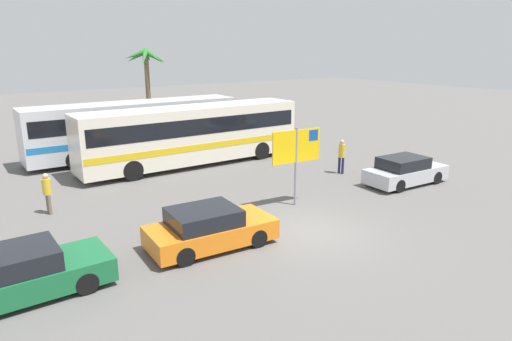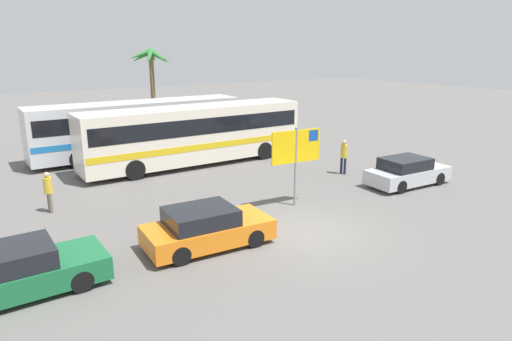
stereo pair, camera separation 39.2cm
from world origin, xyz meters
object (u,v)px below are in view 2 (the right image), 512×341
object	(u,v)px
car_orange	(206,228)
car_green	(16,272)
bus_rear_coach	(139,126)
pedestrian_near_sign	(344,154)
bus_front_coach	(195,132)
ferry_sign	(297,149)
pedestrian_crossing_lot	(48,189)
car_silver	(407,172)

from	to	relation	value
car_orange	car_green	world-z (taller)	same
bus_rear_coach	pedestrian_near_sign	distance (m)	12.03
bus_front_coach	car_green	world-z (taller)	bus_front_coach
ferry_sign	car_orange	bearing A→B (deg)	-157.49
pedestrian_crossing_lot	pedestrian_near_sign	xyz separation A→B (m)	(13.38, -2.31, 0.08)
ferry_sign	car_silver	world-z (taller)	ferry_sign
car_green	pedestrian_near_sign	distance (m)	15.67
car_green	pedestrian_crossing_lot	xyz separation A→B (m)	(1.83, 6.04, 0.32)
bus_rear_coach	car_green	xyz separation A→B (m)	(-8.15, -13.43, -1.15)
pedestrian_crossing_lot	ferry_sign	bearing A→B (deg)	142.94
bus_rear_coach	car_green	world-z (taller)	bus_rear_coach
car_silver	car_orange	distance (m)	10.91
car_silver	car_orange	world-z (taller)	same
bus_rear_coach	car_silver	bearing A→B (deg)	-57.34
pedestrian_crossing_lot	pedestrian_near_sign	distance (m)	13.58
bus_rear_coach	car_silver	world-z (taller)	bus_rear_coach
bus_front_coach	car_silver	distance (m)	11.08
bus_front_coach	car_silver	world-z (taller)	bus_front_coach
bus_front_coach	car_silver	size ratio (longest dim) A/B	2.94
car_silver	car_orange	xyz separation A→B (m)	(-10.88, -0.80, 0.00)
bus_front_coach	pedestrian_crossing_lot	xyz separation A→B (m)	(-8.05, -3.60, -0.83)
pedestrian_crossing_lot	pedestrian_near_sign	bearing A→B (deg)	161.90
car_orange	pedestrian_crossing_lot	distance (m)	7.13
bus_front_coach	car_silver	bearing A→B (deg)	-54.31
car_green	car_orange	bearing A→B (deg)	-1.82
ferry_sign	pedestrian_near_sign	world-z (taller)	ferry_sign
pedestrian_near_sign	bus_rear_coach	bearing A→B (deg)	94.90
car_silver	car_green	xyz separation A→B (m)	(-16.31, -0.69, 0.00)
bus_rear_coach	ferry_sign	bearing A→B (deg)	-79.84
bus_front_coach	bus_rear_coach	world-z (taller)	same
bus_front_coach	pedestrian_crossing_lot	distance (m)	8.86
bus_rear_coach	pedestrian_crossing_lot	distance (m)	9.76
bus_rear_coach	pedestrian_crossing_lot	bearing A→B (deg)	-130.49
bus_front_coach	pedestrian_near_sign	world-z (taller)	bus_front_coach
ferry_sign	car_silver	distance (m)	6.28
car_orange	pedestrian_near_sign	world-z (taller)	pedestrian_near_sign
car_orange	bus_rear_coach	bearing A→B (deg)	82.35
pedestrian_crossing_lot	bus_rear_coach	bearing A→B (deg)	-138.80
car_green	pedestrian_crossing_lot	distance (m)	6.32
car_silver	pedestrian_crossing_lot	size ratio (longest dim) A/B	2.57
pedestrian_crossing_lot	car_silver	bearing A→B (deg)	151.42
car_green	pedestrian_near_sign	xyz separation A→B (m)	(15.21, 3.73, 0.40)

